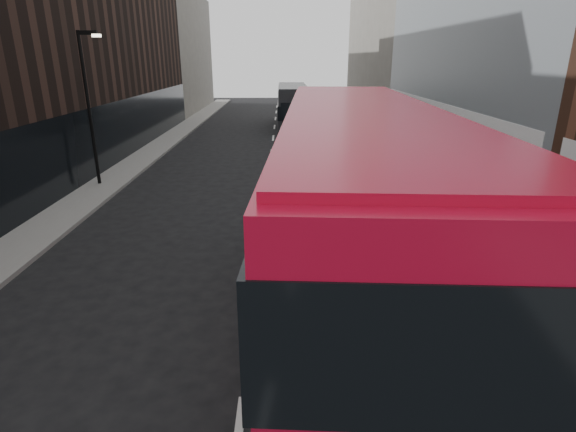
{
  "coord_description": "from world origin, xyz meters",
  "views": [
    {
      "loc": [
        0.77,
        -3.54,
        6.0
      ],
      "look_at": [
        0.88,
        6.37,
        2.5
      ],
      "focal_mm": 28.0,
      "sensor_mm": 36.0,
      "label": 1
    }
  ],
  "objects_px": {
    "street_lamp": "(89,99)",
    "red_bus": "(356,216)",
    "car_a": "(323,178)",
    "car_c": "(315,147)",
    "car_b": "(298,159)",
    "grey_bus": "(293,105)"
  },
  "relations": [
    {
      "from": "street_lamp",
      "to": "red_bus",
      "type": "relative_size",
      "value": 0.54
    },
    {
      "from": "red_bus",
      "to": "car_a",
      "type": "bearing_deg",
      "value": 91.65
    },
    {
      "from": "red_bus",
      "to": "car_c",
      "type": "xyz_separation_m",
      "value": [
        0.47,
        19.04,
        -2.12
      ]
    },
    {
      "from": "red_bus",
      "to": "car_b",
      "type": "xyz_separation_m",
      "value": [
        -0.7,
        15.63,
        -2.15
      ]
    },
    {
      "from": "red_bus",
      "to": "car_b",
      "type": "distance_m",
      "value": 15.79
    },
    {
      "from": "car_c",
      "to": "red_bus",
      "type": "bearing_deg",
      "value": -97.86
    },
    {
      "from": "street_lamp",
      "to": "car_c",
      "type": "xyz_separation_m",
      "value": [
        11.0,
        6.43,
        -3.46
      ]
    },
    {
      "from": "car_a",
      "to": "street_lamp",
      "type": "bearing_deg",
      "value": 173.79
    },
    {
      "from": "street_lamp",
      "to": "grey_bus",
      "type": "bearing_deg",
      "value": 64.08
    },
    {
      "from": "grey_bus",
      "to": "red_bus",
      "type": "bearing_deg",
      "value": -89.07
    },
    {
      "from": "street_lamp",
      "to": "car_c",
      "type": "height_order",
      "value": "street_lamp"
    },
    {
      "from": "red_bus",
      "to": "street_lamp",
      "type": "bearing_deg",
      "value": 133.2
    },
    {
      "from": "street_lamp",
      "to": "car_c",
      "type": "relative_size",
      "value": 1.4
    },
    {
      "from": "grey_bus",
      "to": "street_lamp",
      "type": "bearing_deg",
      "value": -116.11
    },
    {
      "from": "red_bus",
      "to": "car_c",
      "type": "distance_m",
      "value": 19.17
    },
    {
      "from": "car_a",
      "to": "car_b",
      "type": "bearing_deg",
      "value": 104.31
    },
    {
      "from": "car_a",
      "to": "car_c",
      "type": "height_order",
      "value": "car_a"
    },
    {
      "from": "red_bus",
      "to": "grey_bus",
      "type": "distance_m",
      "value": 32.97
    },
    {
      "from": "car_b",
      "to": "car_c",
      "type": "relative_size",
      "value": 0.85
    },
    {
      "from": "red_bus",
      "to": "grey_bus",
      "type": "xyz_separation_m",
      "value": [
        -0.64,
        32.95,
        -0.88
      ]
    },
    {
      "from": "street_lamp",
      "to": "car_b",
      "type": "xyz_separation_m",
      "value": [
        9.83,
        3.02,
        -3.48
      ]
    },
    {
      "from": "car_b",
      "to": "car_c",
      "type": "distance_m",
      "value": 3.61
    }
  ]
}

